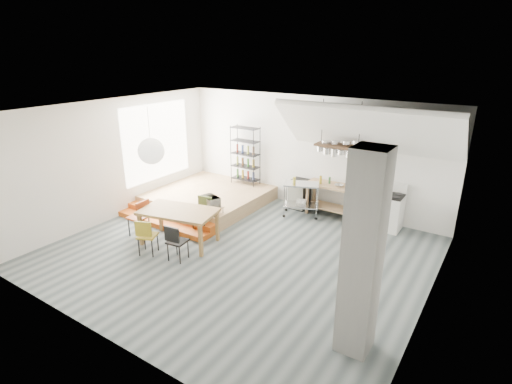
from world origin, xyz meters
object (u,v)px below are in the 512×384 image
Objects in this scene: dining_table at (178,214)px; mini_fridge at (299,194)px; rolling_cart at (301,195)px; stove at (390,212)px.

mini_fridge is (1.35, 3.56, -0.32)m from dining_table.
rolling_cart is 1.26× the size of mini_fridge.
stove is 5.29m from dining_table.
stove reaches higher than rolling_cart.
rolling_cart reaches higher than dining_table.
mini_fridge is at bearing 179.03° from stove.
stove is at bearing -0.97° from mini_fridge.
rolling_cart is 0.62m from mini_fridge.
rolling_cart is at bearing -168.73° from stove.
stove is at bearing -10.33° from rolling_cart.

